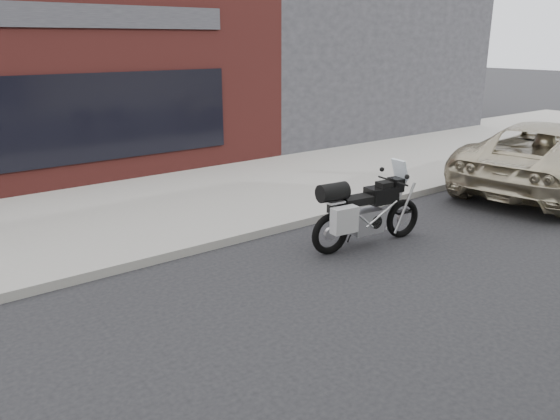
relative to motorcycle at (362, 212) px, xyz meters
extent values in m
plane|color=black|center=(-1.85, -2.59, -0.63)|extent=(120.00, 120.00, 0.00)
cube|color=gray|center=(-1.85, 4.41, -0.55)|extent=(44.00, 6.00, 0.15)
cube|color=black|center=(-3.85, 6.38, 1.07)|extent=(10.00, 0.08, 2.00)
cube|color=#25252A|center=(-3.85, 6.38, 3.27)|extent=(10.00, 0.08, 0.50)
cube|color=#25252A|center=(8.15, 11.41, 2.37)|extent=(10.00, 10.00, 6.00)
torus|color=black|center=(-0.63, 0.10, -0.28)|extent=(0.72, 0.20, 0.71)
torus|color=black|center=(0.94, -0.08, -0.28)|extent=(0.72, 0.20, 0.71)
cube|color=#B7B7BC|center=(0.10, 0.01, -0.18)|extent=(0.61, 0.38, 0.40)
cube|color=black|center=(0.42, -0.02, 0.24)|extent=(0.56, 0.40, 0.27)
cube|color=black|center=(-0.11, 0.04, 0.22)|extent=(0.61, 0.36, 0.13)
cube|color=black|center=(-0.48, 0.08, 0.14)|extent=(0.34, 0.27, 0.15)
cube|color=black|center=(0.73, -0.06, 0.38)|extent=(0.22, 0.27, 0.23)
cube|color=silver|center=(0.81, -0.07, 0.64)|extent=(0.19, 0.33, 0.35)
cylinder|color=black|center=(0.66, -0.05, 0.45)|extent=(0.12, 0.74, 0.03)
cube|color=#B7B7BC|center=(-0.60, 0.09, 0.28)|extent=(0.33, 0.35, 0.03)
cube|color=gray|center=(-0.59, -0.18, 0.03)|extent=(0.46, 0.24, 0.42)
cylinder|color=black|center=(-0.60, 0.09, 0.43)|extent=(0.54, 0.35, 0.30)
cylinder|color=#B7B7BC|center=(-0.30, 0.23, -0.26)|extent=(0.59, 0.15, 0.20)
imported|color=tan|center=(6.15, 0.01, 0.18)|extent=(6.15, 3.58, 1.61)
camera|label=1|loc=(-6.40, -6.15, 2.78)|focal=35.00mm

